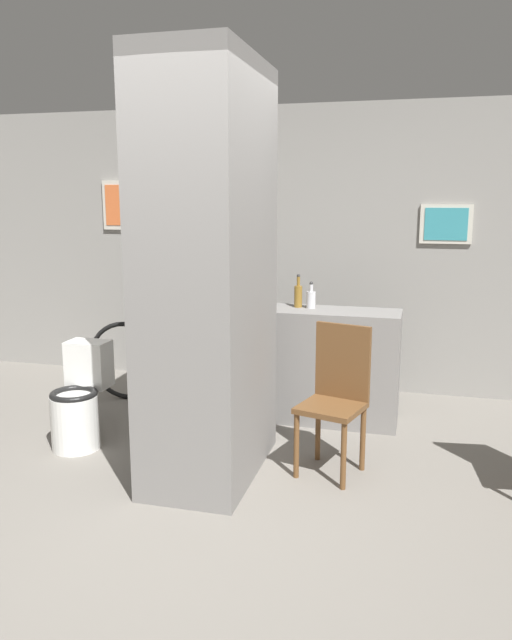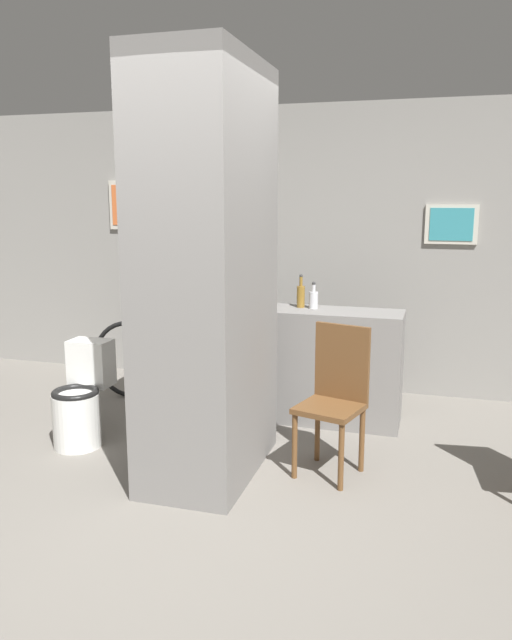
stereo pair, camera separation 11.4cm
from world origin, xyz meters
TOP-DOWN VIEW (x-y plane):
  - ground_plane at (0.00, 0.00)m, footprint 14.00×14.00m
  - wall_back at (-0.00, 2.63)m, footprint 8.00×0.09m
  - pillar_center at (0.02, 0.55)m, footprint 0.65×1.11m
  - counter_shelf at (0.56, 1.69)m, footprint 1.26×0.44m
  - toilet at (-1.04, 0.72)m, footprint 0.34×0.50m
  - chair_near_pillar at (0.81, 0.77)m, footprint 0.47×0.47m
  - bicycle at (-0.64, 1.76)m, footprint 1.79×0.42m
  - bottle_tall at (0.36, 1.76)m, footprint 0.06×0.06m
  - bottle_short at (0.47, 1.74)m, footprint 0.07×0.07m

SIDE VIEW (x-z plane):
  - ground_plane at x=0.00m, z-range 0.00..0.00m
  - toilet at x=-1.04m, z-range -0.05..0.69m
  - bicycle at x=-0.64m, z-range -0.01..0.75m
  - counter_shelf at x=0.56m, z-range 0.00..0.91m
  - chair_near_pillar at x=0.81m, z-range 0.04..1.01m
  - bottle_short at x=0.47m, z-range 0.88..1.09m
  - bottle_tall at x=0.36m, z-range 0.87..1.14m
  - pillar_center at x=0.02m, z-range 0.00..2.60m
  - wall_back at x=0.00m, z-range 0.00..2.60m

